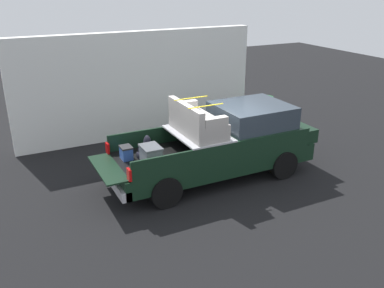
# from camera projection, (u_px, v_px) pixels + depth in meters

# --- Properties ---
(ground_plane) EXTENTS (40.00, 40.00, 0.00)m
(ground_plane) POSITION_uv_depth(u_px,v_px,m) (211.00, 177.00, 11.45)
(ground_plane) COLOR black
(pickup_truck) EXTENTS (6.05, 2.06, 2.23)m
(pickup_truck) POSITION_uv_depth(u_px,v_px,m) (224.00, 142.00, 11.25)
(pickup_truck) COLOR black
(pickup_truck) RESTS_ON ground_plane
(building_facade) EXTENTS (8.38, 0.36, 3.57)m
(building_facade) POSITION_uv_depth(u_px,v_px,m) (139.00, 85.00, 14.00)
(building_facade) COLOR white
(building_facade) RESTS_ON ground_plane
(trash_can) EXTENTS (0.60, 0.60, 0.98)m
(trash_can) POSITION_uv_depth(u_px,v_px,m) (265.00, 109.00, 15.83)
(trash_can) COLOR #1E592D
(trash_can) RESTS_ON ground_plane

